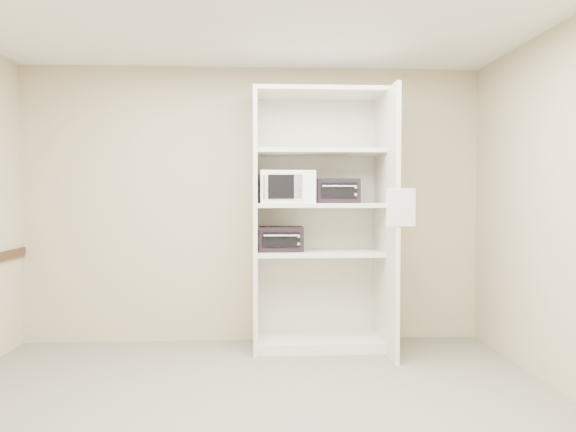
{
  "coord_description": "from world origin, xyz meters",
  "views": [
    {
      "loc": [
        0.04,
        -3.56,
        1.43
      ],
      "look_at": [
        0.31,
        1.32,
        1.26
      ],
      "focal_mm": 35.0,
      "sensor_mm": 36.0,
      "label": 1
    }
  ],
  "objects": [
    {
      "name": "floor",
      "position": [
        0.0,
        0.0,
        0.0
      ],
      "size": [
        4.5,
        4.0,
        0.01
      ],
      "primitive_type": "cube",
      "color": "#656155",
      "rests_on": "ground"
    },
    {
      "name": "wall_back",
      "position": [
        0.0,
        2.0,
        1.35
      ],
      "size": [
        4.5,
        0.02,
        2.7
      ],
      "primitive_type": "cube",
      "color": "tan",
      "rests_on": "ground"
    },
    {
      "name": "wall_front",
      "position": [
        0.0,
        -2.0,
        1.35
      ],
      "size": [
        4.5,
        0.02,
        2.7
      ],
      "primitive_type": "cube",
      "color": "tan",
      "rests_on": "ground"
    },
    {
      "name": "shelving_unit",
      "position": [
        0.67,
        1.7,
        1.13
      ],
      "size": [
        1.24,
        0.92,
        2.42
      ],
      "color": "beige",
      "rests_on": "floor"
    },
    {
      "name": "microwave",
      "position": [
        0.31,
        1.64,
        1.52
      ],
      "size": [
        0.52,
        0.4,
        0.3
      ],
      "primitive_type": "cube",
      "rotation": [
        0.0,
        0.0,
        0.05
      ],
      "color": "white",
      "rests_on": "shelving_unit"
    },
    {
      "name": "toaster_oven_upper",
      "position": [
        0.79,
        1.68,
        1.48
      ],
      "size": [
        0.42,
        0.32,
        0.23
      ],
      "primitive_type": "cube",
      "rotation": [
        0.0,
        0.0,
        -0.07
      ],
      "color": "black",
      "rests_on": "shelving_unit"
    },
    {
      "name": "toaster_oven_lower",
      "position": [
        0.26,
        1.68,
        1.03
      ],
      "size": [
        0.41,
        0.31,
        0.23
      ],
      "primitive_type": "cube",
      "rotation": [
        0.0,
        0.0,
        -0.0
      ],
      "color": "black",
      "rests_on": "shelving_unit"
    },
    {
      "name": "paper_sign",
      "position": [
        1.24,
        1.07,
        1.34
      ],
      "size": [
        0.25,
        0.02,
        0.31
      ],
      "primitive_type": "cube",
      "rotation": [
        0.0,
        0.0,
        0.06
      ],
      "color": "white",
      "rests_on": "shelving_unit"
    }
  ]
}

